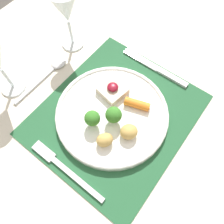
# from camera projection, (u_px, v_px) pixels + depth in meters

# --- Properties ---
(ground_plane) EXTENTS (8.00, 8.00, 0.00)m
(ground_plane) POSITION_uv_depth(u_px,v_px,m) (114.00, 170.00, 1.22)
(ground_plane) COLOR #4C4742
(dining_table) EXTENTS (1.25, 1.12, 0.72)m
(dining_table) POSITION_uv_depth(u_px,v_px,m) (115.00, 127.00, 0.65)
(dining_table) COLOR beige
(dining_table) RESTS_ON ground_plane
(placemat) EXTENTS (0.41, 0.36, 0.00)m
(placemat) POSITION_uv_depth(u_px,v_px,m) (116.00, 115.00, 0.57)
(placemat) COLOR #235633
(placemat) RESTS_ON dining_table
(dinner_plate) EXTENTS (0.29, 0.29, 0.07)m
(dinner_plate) POSITION_uv_depth(u_px,v_px,m) (112.00, 113.00, 0.56)
(dinner_plate) COLOR white
(dinner_plate) RESTS_ON placemat
(fork) EXTENTS (0.02, 0.21, 0.01)m
(fork) POSITION_uv_depth(u_px,v_px,m) (62.00, 167.00, 0.51)
(fork) COLOR silver
(fork) RESTS_ON placemat
(knife) EXTENTS (0.02, 0.21, 0.01)m
(knife) POSITION_uv_depth(u_px,v_px,m) (159.00, 70.00, 0.63)
(knife) COLOR silver
(knife) RESTS_ON placemat
(spoon) EXTENTS (0.20, 0.04, 0.01)m
(spoon) POSITION_uv_depth(u_px,v_px,m) (52.00, 69.00, 0.63)
(spoon) COLOR silver
(spoon) RESTS_ON dining_table
(wine_glass_near) EXTENTS (0.08, 0.08, 0.17)m
(wine_glass_near) POSITION_uv_depth(u_px,v_px,m) (66.00, 10.00, 0.57)
(wine_glass_near) COLOR white
(wine_glass_near) RESTS_ON dining_table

